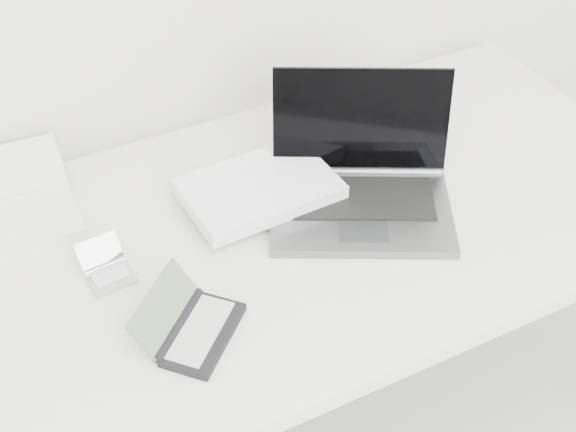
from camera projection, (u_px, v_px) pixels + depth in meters
name	position (u px, v px, depth m)	size (l,w,h in m)	color
desk	(292.00, 240.00, 1.60)	(1.60, 0.80, 0.73)	white
laptop_large	(317.00, 187.00, 1.60)	(0.55, 0.43, 0.24)	slate
netbook_open_white	(19.00, 208.00, 1.58)	(0.23, 0.29, 0.07)	white
pda_silver	(108.00, 271.00, 1.45)	(0.09, 0.10, 0.06)	#BBBBBF
palmtop_charcoal	(192.00, 328.00, 1.34)	(0.22, 0.21, 0.08)	black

